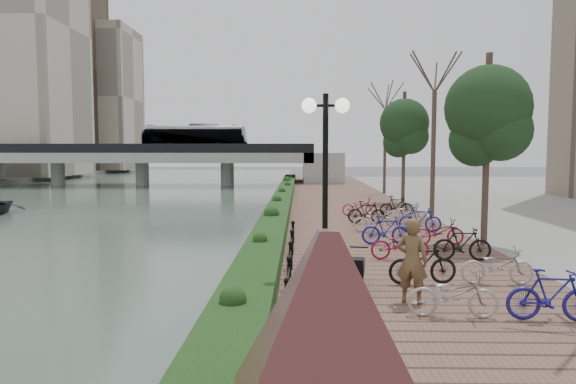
{
  "coord_description": "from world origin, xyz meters",
  "views": [
    {
      "loc": [
        1.64,
        -8.67,
        3.72
      ],
      "look_at": [
        1.14,
        12.61,
        2.0
      ],
      "focal_mm": 32.0,
      "sensor_mm": 36.0,
      "label": 1
    }
  ],
  "objects_px": {
    "granite_monument": "(328,352)",
    "motorcycle": "(358,269)",
    "lamppost": "(325,150)",
    "pedestrian": "(412,261)"
  },
  "relations": [
    {
      "from": "granite_monument",
      "to": "motorcycle",
      "type": "height_order",
      "value": "granite_monument"
    },
    {
      "from": "granite_monument",
      "to": "lamppost",
      "type": "distance_m",
      "value": 6.37
    },
    {
      "from": "pedestrian",
      "to": "granite_monument",
      "type": "bearing_deg",
      "value": 94.3
    },
    {
      "from": "granite_monument",
      "to": "motorcycle",
      "type": "bearing_deg",
      "value": 81.18
    },
    {
      "from": "granite_monument",
      "to": "pedestrian",
      "type": "height_order",
      "value": "granite_monument"
    },
    {
      "from": "granite_monument",
      "to": "pedestrian",
      "type": "xyz_separation_m",
      "value": [
        2.08,
        5.77,
        -0.33
      ]
    },
    {
      "from": "pedestrian",
      "to": "lamppost",
      "type": "bearing_deg",
      "value": 15.26
    },
    {
      "from": "motorcycle",
      "to": "pedestrian",
      "type": "height_order",
      "value": "pedestrian"
    },
    {
      "from": "lamppost",
      "to": "pedestrian",
      "type": "bearing_deg",
      "value": -8.89
    },
    {
      "from": "granite_monument",
      "to": "lamppost",
      "type": "xyz_separation_m",
      "value": [
        0.26,
        6.05,
        1.98
      ]
    }
  ]
}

